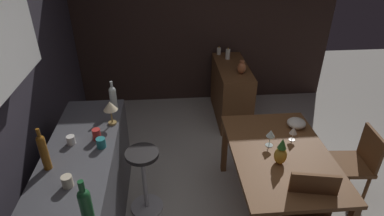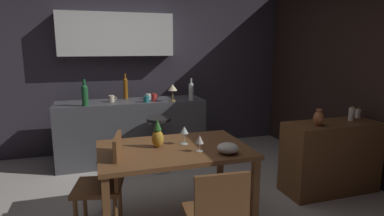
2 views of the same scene
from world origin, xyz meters
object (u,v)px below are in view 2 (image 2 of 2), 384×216
object	(u,v)px
wine_bottle_amber	(125,87)
cup_white	(148,96)
fruit_bowl	(228,148)
pillar_candle_tall	(358,113)
chair_near_window	(106,182)
wine_glass_right	(200,140)
cup_red	(154,97)
vase_copper	(319,118)
pillar_candle_short	(352,114)
wine_bottle_green	(85,94)
wine_glass_left	(184,131)
cup_cream	(112,99)
pineapple_centerpiece	(158,135)
dining_table	(174,156)
sideboard_cabinet	(330,157)
counter_lamp	(173,89)
cup_teal	(146,99)
bar_stool	(159,143)
wine_bottle_clear	(191,91)
chair_by_doorway	(216,216)

from	to	relation	value
wine_bottle_amber	cup_white	size ratio (longest dim) A/B	3.47
fruit_bowl	pillar_candle_tall	xyz separation A→B (m)	(1.94, 0.52, 0.09)
chair_near_window	pillar_candle_tall	xyz separation A→B (m)	(2.98, 0.29, 0.36)
chair_near_window	wine_glass_right	xyz separation A→B (m)	(0.82, -0.11, 0.33)
wine_bottle_amber	cup_red	world-z (taller)	wine_bottle_amber
wine_bottle_amber	cup_white	bearing A→B (deg)	-18.76
cup_white	cup_red	bearing A→B (deg)	-78.05
pillar_candle_tall	vase_copper	size ratio (longest dim) A/B	0.70
pillar_candle_tall	pillar_candle_short	size ratio (longest dim) A/B	0.74
wine_glass_right	wine_bottle_green	size ratio (longest dim) A/B	0.43
wine_glass_left	cup_cream	distance (m)	1.82
pineapple_centerpiece	cup_red	size ratio (longest dim) A/B	2.46
dining_table	sideboard_cabinet	xyz separation A→B (m)	(1.89, 0.10, -0.25)
chair_near_window	wine_bottle_amber	xyz separation A→B (m)	(0.40, 2.08, 0.56)
counter_lamp	wine_glass_right	bearing A→B (deg)	-96.24
pineapple_centerpiece	pillar_candle_tall	bearing A→B (deg)	3.65
cup_white	pillar_candle_short	xyz separation A→B (m)	(2.07, -1.78, -0.04)
sideboard_cabinet	cup_white	bearing A→B (deg)	134.87
wine_bottle_green	cup_cream	xyz separation A→B (m)	(0.35, 0.22, -0.11)
fruit_bowl	pillar_candle_tall	size ratio (longest dim) A/B	1.48
pillar_candle_short	wine_glass_right	bearing A→B (deg)	-171.48
wine_glass_left	cup_cream	size ratio (longest dim) A/B	1.50
cup_teal	pillar_candle_tall	distance (m)	2.73
cup_red	counter_lamp	xyz separation A→B (m)	(0.25, -0.10, 0.13)
pillar_candle_short	cup_red	bearing A→B (deg)	142.30
pineapple_centerpiece	counter_lamp	xyz separation A→B (m)	(0.52, 1.52, 0.23)
fruit_bowl	dining_table	bearing A→B (deg)	144.72
wine_glass_left	pineapple_centerpiece	size ratio (longest dim) A/B	0.66
bar_stool	pillar_candle_tall	size ratio (longest dim) A/B	5.68
chair_near_window	wine_bottle_clear	world-z (taller)	wine_bottle_clear
sideboard_cabinet	pineapple_centerpiece	size ratio (longest dim) A/B	4.14
wine_bottle_clear	pillar_candle_short	distance (m)	2.10
chair_by_doorway	cup_cream	size ratio (longest dim) A/B	7.26
wine_glass_right	vase_copper	distance (m)	1.45
sideboard_cabinet	wine_bottle_amber	distance (m)	2.93
chair_by_doorway	pineapple_centerpiece	world-z (taller)	pineapple_centerpiece
cup_red	cup_cream	xyz separation A→B (m)	(-0.59, 0.12, -0.01)
pillar_candle_short	wine_bottle_green	bearing A→B (deg)	153.72
bar_stool	counter_lamp	distance (m)	0.79
fruit_bowl	cup_red	world-z (taller)	cup_red
cup_cream	wine_glass_right	bearing A→B (deg)	-71.96
sideboard_cabinet	cup_teal	size ratio (longest dim) A/B	9.50
wine_bottle_amber	wine_bottle_green	bearing A→B (deg)	-142.89
wine_bottle_amber	pillar_candle_tall	xyz separation A→B (m)	(2.59, -1.79, -0.20)
pineapple_centerpiece	chair_near_window	bearing A→B (deg)	-165.35
sideboard_cabinet	counter_lamp	world-z (taller)	counter_lamp
chair_by_doorway	pillar_candle_tall	world-z (taller)	pillar_candle_tall
cup_cream	pillar_candle_short	bearing A→B (deg)	-32.79
cup_teal	cup_white	bearing A→B (deg)	75.02
pineapple_centerpiece	wine_bottle_green	size ratio (longest dim) A/B	0.75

